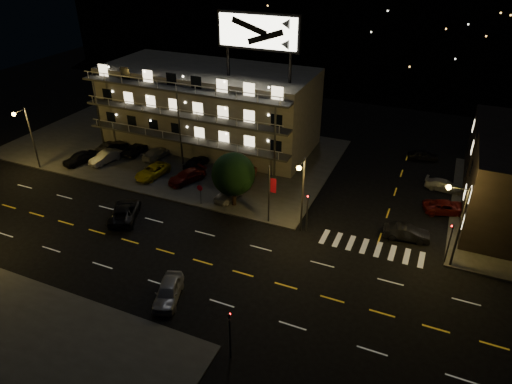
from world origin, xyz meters
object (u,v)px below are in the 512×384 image
at_px(side_car_0, 407,233).
at_px(road_car_east, 168,291).
at_px(lot_car_2, 152,171).
at_px(lot_car_4, 229,193).
at_px(tree, 233,175).
at_px(road_car_west, 125,212).
at_px(lot_car_7, 157,153).

height_order(side_car_0, road_car_east, road_car_east).
xyz_separation_m(lot_car_2, lot_car_4, (10.85, -1.03, 0.05)).
height_order(tree, road_car_east, tree).
xyz_separation_m(lot_car_2, road_car_west, (2.58, -8.73, -0.04)).
bearing_deg(road_car_east, lot_car_2, 109.07).
bearing_deg(lot_car_4, road_car_west, -125.24).
distance_m(lot_car_4, lot_car_7, 14.54).
distance_m(tree, lot_car_2, 12.40).
relative_size(road_car_east, road_car_west, 0.82).
relative_size(lot_car_2, side_car_0, 1.09).
height_order(lot_car_7, road_car_west, road_car_west).
relative_size(tree, side_car_0, 1.38).
bearing_deg(lot_car_2, tree, -1.99).
relative_size(side_car_0, road_car_east, 0.96).
distance_m(tree, lot_car_4, 3.21).
bearing_deg(lot_car_2, lot_car_7, 126.42).
distance_m(side_car_0, road_car_east, 23.13).
bearing_deg(lot_car_4, road_car_east, -69.36).
xyz_separation_m(lot_car_2, lot_car_7, (-2.54, 4.64, 0.00)).
xyz_separation_m(lot_car_2, side_car_0, (29.89, -0.98, -0.09)).
height_order(tree, lot_car_2, tree).
distance_m(tree, road_car_east, 15.48).
relative_size(lot_car_4, lot_car_7, 0.92).
bearing_deg(tree, lot_car_7, 155.14).
bearing_deg(tree, lot_car_2, 170.26).
bearing_deg(tree, road_car_east, -84.42).
xyz_separation_m(tree, road_car_west, (-9.30, -6.69, -2.96)).
height_order(tree, side_car_0, tree).
relative_size(lot_car_4, side_car_0, 0.96).
xyz_separation_m(lot_car_4, lot_car_7, (-13.39, 5.67, -0.05)).
distance_m(lot_car_4, road_car_east, 16.33).
distance_m(lot_car_7, road_car_west, 14.31).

